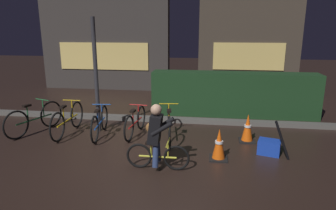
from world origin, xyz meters
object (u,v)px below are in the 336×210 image
object	(u,v)px
parked_bike_left_mid	(68,120)
parked_bike_center_right	(135,122)
parked_bike_center_left	(100,123)
cyclist	(156,137)
parked_bike_right_mid	(169,124)
traffic_cone_far	(248,128)
closed_umbrella	(282,140)
traffic_cone_near	(219,145)
parked_bike_leftmost	(35,119)
blue_crate	(269,147)
street_post	(96,76)

from	to	relation	value
parked_bike_left_mid	parked_bike_center_right	bearing A→B (deg)	-84.11
parked_bike_center_left	cyclist	xyz separation A→B (m)	(1.66, -1.53, 0.30)
parked_bike_right_mid	traffic_cone_far	distance (m)	1.82
closed_umbrella	traffic_cone_near	bearing A→B (deg)	1.60
parked_bike_center_right	parked_bike_leftmost	bearing A→B (deg)	99.58
parked_bike_center_left	traffic_cone_near	world-z (taller)	parked_bike_center_left
parked_bike_left_mid	blue_crate	xyz separation A→B (m)	(4.70, -0.59, -0.21)
traffic_cone_far	blue_crate	bearing A→B (deg)	-61.23
traffic_cone_near	cyclist	world-z (taller)	cyclist
parked_bike_center_right	traffic_cone_far	size ratio (longest dim) A/B	2.33
street_post	parked_bike_center_left	xyz separation A→B (m)	(0.16, -0.34, -1.07)
street_post	cyclist	xyz separation A→B (m)	(1.82, -1.87, -0.77)
parked_bike_center_left	parked_bike_right_mid	size ratio (longest dim) A/B	0.94
cyclist	traffic_cone_far	bearing A→B (deg)	42.10
street_post	parked_bike_left_mid	size ratio (longest dim) A/B	1.62
cyclist	traffic_cone_near	bearing A→B (deg)	26.38
street_post	parked_bike_leftmost	world-z (taller)	street_post
parked_bike_left_mid	closed_umbrella	distance (m)	4.95
parked_bike_left_mid	cyclist	size ratio (longest dim) A/B	1.39
traffic_cone_near	closed_umbrella	xyz separation A→B (m)	(1.23, 0.15, 0.10)
parked_bike_leftmost	blue_crate	xyz separation A→B (m)	(5.55, -0.55, -0.21)
blue_crate	parked_bike_center_left	bearing A→B (deg)	171.81
traffic_cone_near	closed_umbrella	world-z (taller)	closed_umbrella
parked_bike_center_right	parked_bike_right_mid	world-z (taller)	parked_bike_right_mid
traffic_cone_near	blue_crate	distance (m)	1.13
cyclist	closed_umbrella	size ratio (longest dim) A/B	1.47
parked_bike_left_mid	parked_bike_center_left	bearing A→B (deg)	-91.74
street_post	traffic_cone_far	distance (m)	3.82
parked_bike_right_mid	cyclist	xyz separation A→B (m)	(-0.01, -1.63, 0.28)
parked_bike_center_right	parked_bike_center_left	bearing A→B (deg)	108.16
cyclist	closed_umbrella	distance (m)	2.50
parked_bike_center_right	traffic_cone_far	bearing A→B (deg)	-86.52
parked_bike_right_mid	traffic_cone_far	size ratio (longest dim) A/B	2.56
parked_bike_leftmost	traffic_cone_near	bearing A→B (deg)	-82.68
traffic_cone_near	cyclist	distance (m)	1.33
traffic_cone_near	parked_bike_left_mid	bearing A→B (deg)	164.91
parked_bike_left_mid	closed_umbrella	bearing A→B (deg)	-99.47
parked_bike_center_left	blue_crate	bearing A→B (deg)	-104.73
parked_bike_left_mid	traffic_cone_far	xyz separation A→B (m)	(4.33, 0.09, -0.04)
blue_crate	cyclist	distance (m)	2.45
parked_bike_leftmost	parked_bike_right_mid	xyz separation A→B (m)	(3.36, 0.11, -0.01)
parked_bike_right_mid	closed_umbrella	size ratio (longest dim) A/B	1.97
street_post	parked_bike_right_mid	size ratio (longest dim) A/B	1.68
parked_bike_leftmost	parked_bike_center_right	distance (m)	2.53
parked_bike_right_mid	blue_crate	bearing A→B (deg)	-115.62
street_post	blue_crate	distance (m)	4.31
street_post	parked_bike_left_mid	distance (m)	1.28
parked_bike_right_mid	parked_bike_left_mid	bearing A→B (deg)	82.90
parked_bike_center_left	cyclist	world-z (taller)	cyclist
closed_umbrella	traffic_cone_far	bearing A→B (deg)	-64.39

